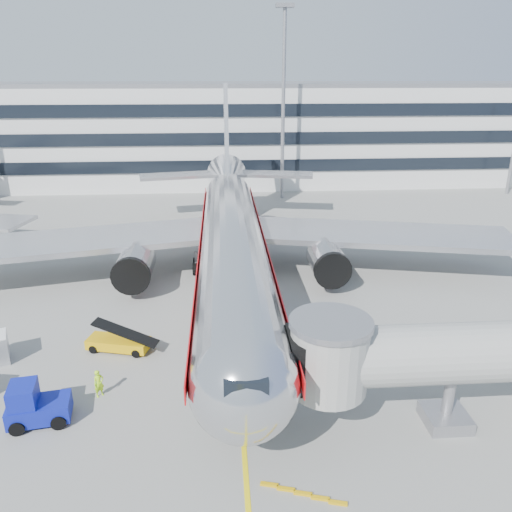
{
  "coord_description": "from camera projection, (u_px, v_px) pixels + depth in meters",
  "views": [
    {
      "loc": [
        -0.82,
        -28.55,
        17.15
      ],
      "look_at": [
        1.74,
        6.99,
        4.0
      ],
      "focal_mm": 35.0,
      "sensor_mm": 36.0,
      "label": 1
    }
  ],
  "objects": [
    {
      "name": "ground",
      "position": [
        237.0,
        350.0,
        32.71
      ],
      "size": [
        180.0,
        180.0,
        0.0
      ],
      "primitive_type": "plane",
      "color": "gray",
      "rests_on": "ground"
    },
    {
      "name": "lead_in_line",
      "position": [
        233.0,
        289.0,
        42.06
      ],
      "size": [
        0.25,
        70.0,
        0.01
      ],
      "primitive_type": "cube",
      "color": "yellow",
      "rests_on": "ground"
    },
    {
      "name": "main_jet",
      "position": [
        231.0,
        235.0,
        42.21
      ],
      "size": [
        50.95,
        48.7,
        16.06
      ],
      "color": "silver",
      "rests_on": "ground"
    },
    {
      "name": "jet_bridge",
      "position": [
        487.0,
        357.0,
        24.7
      ],
      "size": [
        17.8,
        4.5,
        7.0
      ],
      "color": "silver",
      "rests_on": "ground"
    },
    {
      "name": "terminal",
      "position": [
        224.0,
        131.0,
        84.23
      ],
      "size": [
        150.0,
        24.25,
        15.6
      ],
      "color": "silver",
      "rests_on": "ground"
    },
    {
      "name": "light_mast_centre",
      "position": [
        284.0,
        90.0,
        67.39
      ],
      "size": [
        2.4,
        1.2,
        25.45
      ],
      "color": "gray",
      "rests_on": "ground"
    },
    {
      "name": "belt_loader",
      "position": [
        119.0,
        342.0,
        32.59
      ],
      "size": [
        4.36,
        2.43,
        2.04
      ],
      "color": "#DBA509",
      "rests_on": "ground"
    },
    {
      "name": "baggage_tug",
      "position": [
        35.0,
        406.0,
        25.7
      ],
      "size": [
        3.31,
        2.39,
        2.3
      ],
      "color": "#0D1996",
      "rests_on": "ground"
    },
    {
      "name": "ramp_worker",
      "position": [
        99.0,
        383.0,
        27.86
      ],
      "size": [
        0.7,
        0.68,
        1.63
      ],
      "primitive_type": "imported",
      "rotation": [
        0.0,
        0.0,
        0.7
      ],
      "color": "#BAFF1A",
      "rests_on": "ground"
    }
  ]
}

